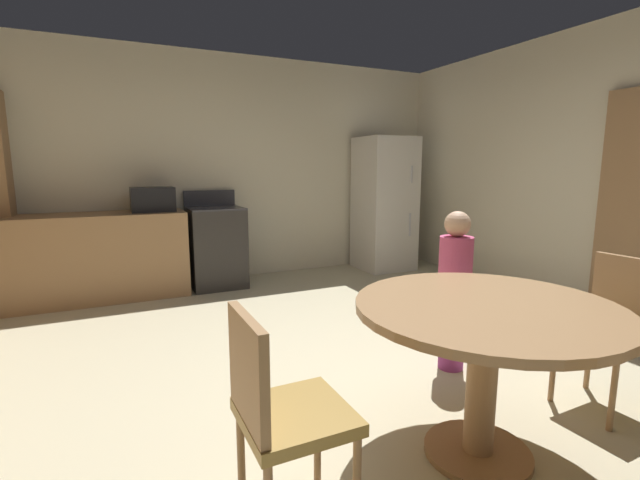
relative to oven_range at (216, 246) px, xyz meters
The scene contains 11 objects.
ground_plane 2.78m from the oven_range, 84.24° to the right, with size 14.00×14.00×0.00m, color beige.
wall_back 1.01m from the oven_range, 55.24° to the left, with size 5.91×0.12×2.70m, color beige.
wall_right 4.05m from the oven_range, 37.67° to the right, with size 0.12×5.63×2.70m, color beige.
kitchen_counter 1.36m from the oven_range, behind, with size 2.03×0.60×0.90m, color #9E754C.
oven_range is the anchor object (origin of this frame).
refrigerator 2.30m from the oven_range, ahead, with size 0.68×0.68×1.76m.
microwave 0.87m from the oven_range, behind, with size 0.44×0.32×0.26m, color black.
dining_table 3.66m from the oven_range, 82.81° to the right, with size 1.20×1.20×0.76m.
chair_east 3.88m from the oven_range, 67.78° to the right, with size 0.41×0.41×0.87m.
chair_west 3.67m from the oven_range, 98.68° to the right, with size 0.40×0.40×0.87m.
person_child 3.01m from the oven_range, 70.82° to the right, with size 0.31×0.31×1.09m.
Camera 1 is at (-1.33, -2.32, 1.38)m, focal length 24.78 mm.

